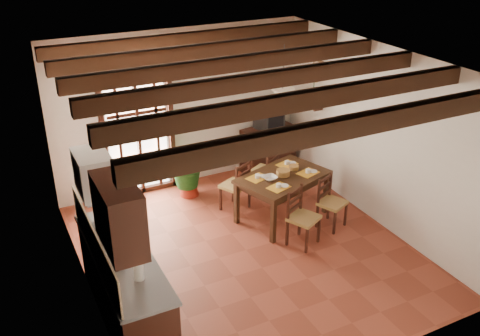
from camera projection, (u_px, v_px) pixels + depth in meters
ground_plane at (246, 250)px, 7.88m from camera, size 5.00×5.00×0.00m
room_shell at (247, 136)px, 7.08m from camera, size 4.52×5.02×2.81m
ceiling_beams at (247, 72)px, 6.70m from camera, size 4.50×4.34×0.20m
french_door at (138, 130)px, 9.01m from camera, size 1.26×0.11×2.32m
kitchen_counter at (124, 285)px, 6.40m from camera, size 0.64×2.25×1.38m
upper_cabinet at (119, 215)px, 5.19m from camera, size 0.35×0.80×0.70m
range_hood at (93, 174)px, 6.25m from camera, size 0.38×0.60×0.54m
counter_items at (118, 247)px, 6.26m from camera, size 0.50×1.43×0.25m
dining_table at (283, 181)px, 8.43m from camera, size 1.61×1.28×0.76m
chair_near_left at (302, 227)px, 7.92m from camera, size 0.54×0.54×0.89m
chair_near_right at (331, 211)px, 8.37m from camera, size 0.50×0.49×0.84m
chair_far_left at (236, 194)px, 8.84m from camera, size 0.55×0.54×0.89m
chair_far_right at (264, 180)px, 9.28m from camera, size 0.57×0.56×0.92m
table_setting at (283, 173)px, 8.37m from camera, size 1.02×0.68×0.09m
table_bowl at (270, 178)px, 8.25m from camera, size 0.23×0.23×0.05m
sideboard at (268, 149)px, 10.13m from camera, size 1.05×0.56×0.86m
crt_tv at (269, 119)px, 9.86m from camera, size 0.51×0.48×0.38m
fuse_box at (257, 79)px, 9.71m from camera, size 0.25×0.03×0.32m
plant_pot at (189, 189)px, 9.35m from camera, size 0.34×0.34×0.21m
potted_plant at (188, 166)px, 9.15m from camera, size 2.18×1.92×2.23m
wall_shelf at (313, 100)px, 9.37m from camera, size 0.20×0.42×0.20m
shelf_vase at (313, 92)px, 9.31m from camera, size 0.15×0.15×0.15m
shelf_flowers at (314, 81)px, 9.22m from camera, size 0.14×0.14×0.36m
framed_picture at (319, 69)px, 9.17m from camera, size 0.03×0.32×0.32m
pendant_lamp at (283, 93)px, 7.89m from camera, size 0.36×0.36×0.84m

